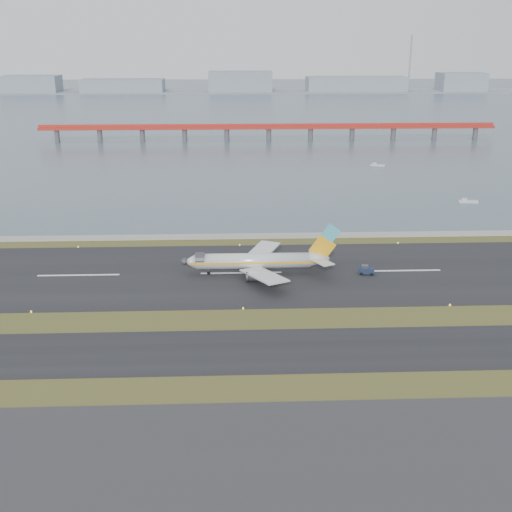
# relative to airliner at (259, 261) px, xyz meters

# --- Properties ---
(ground) EXTENTS (1000.00, 1000.00, 0.00)m
(ground) POSITION_rel_airliner_xyz_m (-4.46, -29.23, -3.46)
(ground) COLOR #334418
(ground) RESTS_ON ground
(apron_strip) EXTENTS (1000.00, 50.00, 0.10)m
(apron_strip) POSITION_rel_airliner_xyz_m (-4.46, -84.23, -3.41)
(apron_strip) COLOR #2F2F32
(apron_strip) RESTS_ON ground
(taxiway_strip) EXTENTS (1000.00, 18.00, 0.10)m
(taxiway_strip) POSITION_rel_airliner_xyz_m (-4.46, -41.23, -3.41)
(taxiway_strip) COLOR black
(taxiway_strip) RESTS_ON ground
(runway_strip) EXTENTS (1000.00, 45.00, 0.10)m
(runway_strip) POSITION_rel_airliner_xyz_m (-4.46, 0.77, -3.41)
(runway_strip) COLOR black
(runway_strip) RESTS_ON ground
(seawall) EXTENTS (1000.00, 2.50, 1.00)m
(seawall) POSITION_rel_airliner_xyz_m (-4.46, 30.77, -2.96)
(seawall) COLOR gray
(seawall) RESTS_ON ground
(bay_water) EXTENTS (1400.00, 800.00, 1.30)m
(bay_water) POSITION_rel_airliner_xyz_m (-4.46, 430.77, -3.46)
(bay_water) COLOR #4B5F6C
(bay_water) RESTS_ON ground
(red_pier) EXTENTS (260.00, 5.00, 10.20)m
(red_pier) POSITION_rel_airliner_xyz_m (15.54, 220.77, 3.82)
(red_pier) COLOR #AC261D
(red_pier) RESTS_ON ground
(far_shoreline) EXTENTS (1400.00, 80.00, 60.50)m
(far_shoreline) POSITION_rel_airliner_xyz_m (9.16, 590.77, 2.61)
(far_shoreline) COLOR gray
(far_shoreline) RESTS_ON ground
(airliner) EXTENTS (38.52, 32.89, 12.80)m
(airliner) POSITION_rel_airliner_xyz_m (0.00, 0.00, 0.00)
(airliner) COLOR silver
(airliner) RESTS_ON ground
(pushback_tug) EXTENTS (4.00, 2.78, 2.35)m
(pushback_tug) POSITION_rel_airliner_xyz_m (26.36, -1.30, -2.32)
(pushback_tug) COLOR #15223C
(pushback_tug) RESTS_ON ground
(workboat_near) EXTENTS (6.98, 3.23, 1.63)m
(workboat_near) POSITION_rel_airliner_xyz_m (77.36, 70.21, -2.94)
(workboat_near) COLOR #BCBCC1
(workboat_near) RESTS_ON ground
(workboat_far) EXTENTS (6.71, 3.69, 1.56)m
(workboat_far) POSITION_rel_airliner_xyz_m (60.51, 140.63, -2.97)
(workboat_far) COLOR #BCBCC1
(workboat_far) RESTS_ON ground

